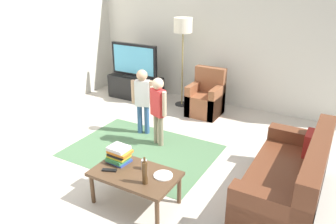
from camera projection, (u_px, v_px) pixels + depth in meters
The scene contains 16 objects.
ground at pixel (147, 168), 4.67m from camera, with size 7.80×7.80×0.00m, color beige.
wall_back at pixel (228, 39), 6.56m from camera, with size 6.00×0.12×2.70m, color silver.
area_rug at pixel (142, 151), 5.14m from camera, with size 2.20×1.60×0.01m, color #4C724C.
tv_stand at pixel (136, 88), 7.24m from camera, with size 1.20×0.44×0.50m.
tv at pixel (134, 61), 6.99m from camera, with size 1.10×0.28×0.71m.
couch at pixel (292, 182), 3.87m from camera, with size 0.80×1.80×0.86m.
armchair at pixel (206, 99), 6.41m from camera, with size 0.60×0.60×0.90m.
floor_lamp at pixel (183, 30), 6.37m from camera, with size 0.36×0.36×1.78m.
child_near_tv at pixel (143, 96), 5.46m from camera, with size 0.36×0.21×1.13m.
child_center at pixel (158, 106), 5.10m from camera, with size 0.35×0.21×1.11m.
coffee_table at pixel (135, 176), 3.84m from camera, with size 1.00×0.60×0.42m.
book_stack at pixel (119, 155), 4.00m from camera, with size 0.30×0.25×0.20m.
bottle at pixel (145, 173), 3.57m from camera, with size 0.06×0.06×0.33m.
tv_remote at pixel (109, 170), 3.85m from camera, with size 0.17×0.05×0.02m, color black.
soda_can at pixel (144, 164), 3.87m from camera, with size 0.07×0.07×0.12m, color silver.
plate at pixel (163, 175), 3.75m from camera, with size 0.22×0.22×0.02m.
Camera 1 is at (2.24, -3.33, 2.54)m, focal length 35.33 mm.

